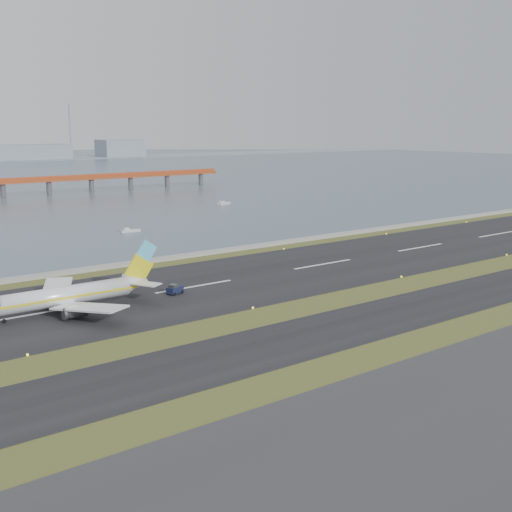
% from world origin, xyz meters
% --- Properties ---
extents(ground, '(1000.00, 1000.00, 0.00)m').
position_xyz_m(ground, '(0.00, 0.00, 0.00)').
color(ground, '#384B1A').
rests_on(ground, ground).
extents(taxiway_strip, '(1000.00, 18.00, 0.10)m').
position_xyz_m(taxiway_strip, '(0.00, -12.00, 0.05)').
color(taxiway_strip, black).
rests_on(taxiway_strip, ground).
extents(runway_strip, '(1000.00, 45.00, 0.10)m').
position_xyz_m(runway_strip, '(0.00, 30.00, 0.05)').
color(runway_strip, black).
rests_on(runway_strip, ground).
extents(seawall, '(1000.00, 2.50, 1.00)m').
position_xyz_m(seawall, '(0.00, 60.00, 0.50)').
color(seawall, gray).
rests_on(seawall, ground).
extents(red_pier, '(260.00, 5.00, 10.20)m').
position_xyz_m(red_pier, '(20.00, 250.00, 7.28)').
color(red_pier, '#9F3E1B').
rests_on(red_pier, ground).
extents(airliner, '(38.52, 32.89, 12.80)m').
position_xyz_m(airliner, '(-30.41, 27.51, 3.46)').
color(airliner, white).
rests_on(airliner, ground).
extents(pushback_tug, '(4.06, 3.07, 2.31)m').
position_xyz_m(pushback_tug, '(-6.84, 26.91, 1.12)').
color(pushback_tug, '#141939').
rests_on(pushback_tug, ground).
extents(workboat_near, '(6.97, 2.75, 1.65)m').
position_xyz_m(workboat_near, '(22.66, 109.56, 0.52)').
color(workboat_near, silver).
rests_on(workboat_near, ground).
extents(workboat_far, '(8.20, 5.09, 1.90)m').
position_xyz_m(workboat_far, '(92.97, 155.33, 0.60)').
color(workboat_far, silver).
rests_on(workboat_far, ground).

